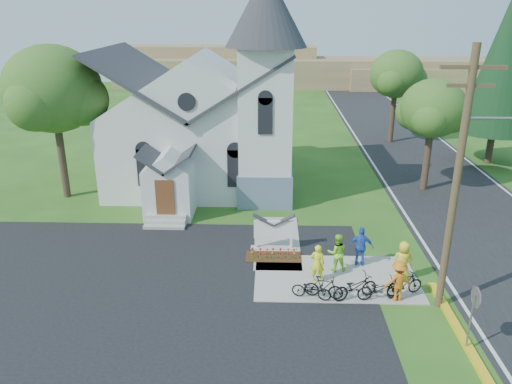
{
  "coord_description": "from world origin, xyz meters",
  "views": [
    {
      "loc": [
        -1.37,
        -18.59,
        11.09
      ],
      "look_at": [
        -2.1,
        5.0,
        2.29
      ],
      "focal_mm": 35.0,
      "sensor_mm": 36.0,
      "label": 1
    }
  ],
  "objects_px": {
    "church_sign": "(274,230)",
    "cyclist_0": "(317,263)",
    "cyclist_3": "(398,281)",
    "cyclist_4": "(403,261)",
    "bike_3": "(405,284)",
    "utility_pole": "(459,176)",
    "cyclist_1": "(337,252)",
    "bike_4": "(380,289)",
    "cyclist_2": "(361,246)",
    "bike_1": "(324,287)",
    "stop_sign": "(474,305)",
    "bike_0": "(311,289)",
    "bike_2": "(355,287)"
  },
  "relations": [
    {
      "from": "cyclist_2",
      "to": "bike_0",
      "type": "bearing_deg",
      "value": 61.05
    },
    {
      "from": "church_sign",
      "to": "cyclist_1",
      "type": "bearing_deg",
      "value": -36.39
    },
    {
      "from": "bike_0",
      "to": "cyclist_3",
      "type": "distance_m",
      "value": 3.44
    },
    {
      "from": "bike_1",
      "to": "church_sign",
      "type": "bearing_deg",
      "value": 38.14
    },
    {
      "from": "bike_0",
      "to": "cyclist_1",
      "type": "height_order",
      "value": "cyclist_1"
    },
    {
      "from": "church_sign",
      "to": "utility_pole",
      "type": "distance_m",
      "value": 9.18
    },
    {
      "from": "cyclist_2",
      "to": "utility_pole",
      "type": "bearing_deg",
      "value": 141.1
    },
    {
      "from": "bike_0",
      "to": "cyclist_4",
      "type": "xyz_separation_m",
      "value": [
        3.98,
        1.6,
        0.47
      ]
    },
    {
      "from": "cyclist_0",
      "to": "bike_2",
      "type": "xyz_separation_m",
      "value": [
        1.41,
        -1.31,
        -0.34
      ]
    },
    {
      "from": "bike_4",
      "to": "bike_3",
      "type": "bearing_deg",
      "value": -76.64
    },
    {
      "from": "cyclist_4",
      "to": "bike_3",
      "type": "bearing_deg",
      "value": 83.61
    },
    {
      "from": "church_sign",
      "to": "bike_2",
      "type": "relative_size",
      "value": 1.12
    },
    {
      "from": "bike_0",
      "to": "utility_pole",
      "type": "bearing_deg",
      "value": -77.97
    },
    {
      "from": "bike_2",
      "to": "bike_3",
      "type": "bearing_deg",
      "value": -103.0
    },
    {
      "from": "cyclist_3",
      "to": "cyclist_4",
      "type": "height_order",
      "value": "cyclist_4"
    },
    {
      "from": "church_sign",
      "to": "bike_1",
      "type": "distance_m",
      "value": 4.8
    },
    {
      "from": "cyclist_2",
      "to": "cyclist_4",
      "type": "distance_m",
      "value": 2.01
    },
    {
      "from": "cyclist_2",
      "to": "cyclist_4",
      "type": "height_order",
      "value": "cyclist_2"
    },
    {
      "from": "church_sign",
      "to": "cyclist_4",
      "type": "relative_size",
      "value": 1.23
    },
    {
      "from": "stop_sign",
      "to": "bike_0",
      "type": "bearing_deg",
      "value": 149.63
    },
    {
      "from": "utility_pole",
      "to": "bike_4",
      "type": "bearing_deg",
      "value": 172.7
    },
    {
      "from": "cyclist_2",
      "to": "bike_1",
      "type": "bearing_deg",
      "value": 66.72
    },
    {
      "from": "stop_sign",
      "to": "bike_4",
      "type": "xyz_separation_m",
      "value": [
        -2.41,
        3.0,
        -1.25
      ]
    },
    {
      "from": "cyclist_4",
      "to": "bike_4",
      "type": "bearing_deg",
      "value": 53.94
    },
    {
      "from": "cyclist_3",
      "to": "cyclist_0",
      "type": "bearing_deg",
      "value": -35.52
    },
    {
      "from": "bike_2",
      "to": "bike_4",
      "type": "xyz_separation_m",
      "value": [
        0.97,
        -0.07,
        -0.04
      ]
    },
    {
      "from": "cyclist_1",
      "to": "bike_0",
      "type": "bearing_deg",
      "value": 55.96
    },
    {
      "from": "cyclist_2",
      "to": "cyclist_3",
      "type": "distance_m",
      "value": 3.03
    },
    {
      "from": "cyclist_0",
      "to": "cyclist_3",
      "type": "relative_size",
      "value": 0.99
    },
    {
      "from": "cyclist_1",
      "to": "utility_pole",
      "type": "bearing_deg",
      "value": 139.41
    },
    {
      "from": "bike_0",
      "to": "cyclist_4",
      "type": "bearing_deg",
      "value": -52.72
    },
    {
      "from": "stop_sign",
      "to": "cyclist_1",
      "type": "height_order",
      "value": "stop_sign"
    },
    {
      "from": "utility_pole",
      "to": "bike_2",
      "type": "xyz_separation_m",
      "value": [
        -3.31,
        0.37,
        -4.84
      ]
    },
    {
      "from": "bike_3",
      "to": "cyclist_3",
      "type": "bearing_deg",
      "value": 116.94
    },
    {
      "from": "church_sign",
      "to": "cyclist_4",
      "type": "xyz_separation_m",
      "value": [
        5.49,
        -2.8,
        -0.08
      ]
    },
    {
      "from": "cyclist_2",
      "to": "bike_3",
      "type": "distance_m",
      "value": 2.85
    },
    {
      "from": "cyclist_1",
      "to": "cyclist_4",
      "type": "bearing_deg",
      "value": 158.9
    },
    {
      "from": "bike_3",
      "to": "cyclist_4",
      "type": "bearing_deg",
      "value": -28.06
    },
    {
      "from": "stop_sign",
      "to": "cyclist_3",
      "type": "relative_size",
      "value": 1.45
    },
    {
      "from": "bike_4",
      "to": "stop_sign",
      "type": "bearing_deg",
      "value": -147.98
    },
    {
      "from": "cyclist_3",
      "to": "stop_sign",
      "type": "bearing_deg",
      "value": 108.36
    },
    {
      "from": "utility_pole",
      "to": "cyclist_1",
      "type": "height_order",
      "value": "utility_pole"
    },
    {
      "from": "church_sign",
      "to": "cyclist_0",
      "type": "xyz_separation_m",
      "value": [
        1.84,
        -3.02,
        -0.13
      ]
    },
    {
      "from": "cyclist_0",
      "to": "cyclist_1",
      "type": "relative_size",
      "value": 0.97
    },
    {
      "from": "stop_sign",
      "to": "bike_1",
      "type": "distance_m",
      "value": 5.69
    },
    {
      "from": "bike_4",
      "to": "cyclist_0",
      "type": "bearing_deg",
      "value": 53.03
    },
    {
      "from": "bike_1",
      "to": "cyclist_1",
      "type": "bearing_deg",
      "value": -5.58
    },
    {
      "from": "bike_1",
      "to": "cyclist_3",
      "type": "xyz_separation_m",
      "value": [
        2.91,
        -0.07,
        0.38
      ]
    },
    {
      "from": "bike_1",
      "to": "bike_3",
      "type": "relative_size",
      "value": 0.97
    },
    {
      "from": "cyclist_1",
      "to": "cyclist_2",
      "type": "distance_m",
      "value": 1.25
    }
  ]
}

